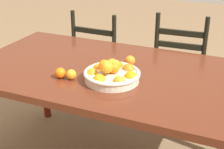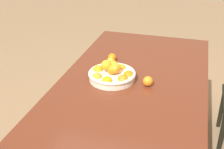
# 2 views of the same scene
# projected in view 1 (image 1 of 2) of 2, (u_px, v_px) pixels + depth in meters

# --- Properties ---
(dining_table) EXTENTS (1.85, 1.01, 0.76)m
(dining_table) POSITION_uv_depth(u_px,v_px,m) (112.00, 79.00, 2.10)
(dining_table) COLOR #562515
(dining_table) RESTS_ON ground
(chair_near_window) EXTENTS (0.46, 0.46, 0.98)m
(chair_near_window) POSITION_uv_depth(u_px,v_px,m) (180.00, 71.00, 2.83)
(chair_near_window) COLOR black
(chair_near_window) RESTS_ON ground
(chair_by_cabinet) EXTENTS (0.47, 0.47, 0.93)m
(chair_by_cabinet) POSITION_uv_depth(u_px,v_px,m) (102.00, 61.00, 3.09)
(chair_by_cabinet) COLOR black
(chair_by_cabinet) RESTS_ON ground
(fruit_bowl) EXTENTS (0.33, 0.33, 0.14)m
(fruit_bowl) POSITION_uv_depth(u_px,v_px,m) (112.00, 74.00, 1.91)
(fruit_bowl) COLOR beige
(fruit_bowl) RESTS_ON dining_table
(orange_loose_0) EXTENTS (0.06, 0.06, 0.06)m
(orange_loose_0) POSITION_uv_depth(u_px,v_px,m) (60.00, 73.00, 1.95)
(orange_loose_0) COLOR orange
(orange_loose_0) RESTS_ON dining_table
(orange_loose_1) EXTENTS (0.07, 0.07, 0.07)m
(orange_loose_1) POSITION_uv_depth(u_px,v_px,m) (130.00, 61.00, 2.12)
(orange_loose_1) COLOR orange
(orange_loose_1) RESTS_ON dining_table
(orange_loose_2) EXTENTS (0.06, 0.06, 0.06)m
(orange_loose_2) POSITION_uv_depth(u_px,v_px,m) (71.00, 75.00, 1.94)
(orange_loose_2) COLOR orange
(orange_loose_2) RESTS_ON dining_table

